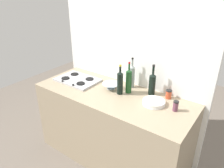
# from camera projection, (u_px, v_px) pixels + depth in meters

# --- Properties ---
(ground_plane) EXTENTS (6.00, 6.00, 0.00)m
(ground_plane) POSITION_uv_depth(u_px,v_px,m) (112.00, 155.00, 2.75)
(ground_plane) COLOR #6B6056
(ground_plane) RESTS_ON ground
(counter_block) EXTENTS (1.80, 0.70, 0.90)m
(counter_block) POSITION_uv_depth(u_px,v_px,m) (112.00, 127.00, 2.56)
(counter_block) COLOR tan
(counter_block) RESTS_ON ground
(backsplash_panel) EXTENTS (1.90, 0.06, 2.40)m
(backsplash_panel) POSITION_uv_depth(u_px,v_px,m) (131.00, 59.00, 2.51)
(backsplash_panel) COLOR white
(backsplash_panel) RESTS_ON ground
(stovetop_hob) EXTENTS (0.52, 0.35, 0.04)m
(stovetop_hob) POSITION_uv_depth(u_px,v_px,m) (78.00, 80.00, 2.67)
(stovetop_hob) COLOR #B2B2B7
(stovetop_hob) RESTS_ON counter_block
(plate_stack) EXTENTS (0.23, 0.23, 0.04)m
(plate_stack) POSITION_uv_depth(u_px,v_px,m) (154.00, 102.00, 2.16)
(plate_stack) COLOR white
(plate_stack) RESTS_ON counter_block
(wine_bottle_leftmost) EXTENTS (0.07, 0.07, 0.34)m
(wine_bottle_leftmost) POSITION_uv_depth(u_px,v_px,m) (152.00, 84.00, 2.30)
(wine_bottle_leftmost) COLOR black
(wine_bottle_leftmost) RESTS_ON counter_block
(wine_bottle_mid_left) EXTENTS (0.07, 0.07, 0.36)m
(wine_bottle_mid_left) POSITION_uv_depth(u_px,v_px,m) (132.00, 76.00, 2.46)
(wine_bottle_mid_left) COLOR gray
(wine_bottle_mid_left) RESTS_ON counter_block
(wine_bottle_mid_right) EXTENTS (0.07, 0.07, 0.36)m
(wine_bottle_mid_right) POSITION_uv_depth(u_px,v_px,m) (129.00, 81.00, 2.34)
(wine_bottle_mid_right) COLOR #19471E
(wine_bottle_mid_right) RESTS_ON counter_block
(wine_bottle_rightmost) EXTENTS (0.06, 0.06, 0.34)m
(wine_bottle_rightmost) POSITION_uv_depth(u_px,v_px,m) (120.00, 82.00, 2.31)
(wine_bottle_rightmost) COLOR black
(wine_bottle_rightmost) RESTS_ON counter_block
(mixing_bowl) EXTENTS (0.20, 0.20, 0.06)m
(mixing_bowl) POSITION_uv_depth(u_px,v_px,m) (111.00, 86.00, 2.46)
(mixing_bowl) COLOR silver
(mixing_bowl) RESTS_ON counter_block
(condiment_jar_front) EXTENTS (0.06, 0.06, 0.10)m
(condiment_jar_front) POSITION_uv_depth(u_px,v_px,m) (169.00, 94.00, 2.25)
(condiment_jar_front) COLOR #C64C2D
(condiment_jar_front) RESTS_ON counter_block
(condiment_jar_rear) EXTENTS (0.05, 0.05, 0.10)m
(condiment_jar_rear) POSITION_uv_depth(u_px,v_px,m) (176.00, 106.00, 2.03)
(condiment_jar_rear) COLOR #66384C
(condiment_jar_rear) RESTS_ON counter_block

